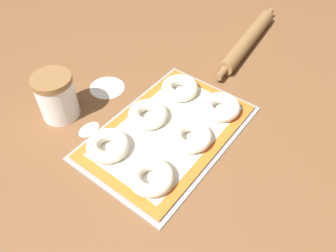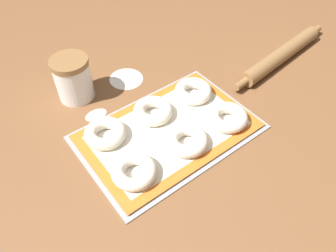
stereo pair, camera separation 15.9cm
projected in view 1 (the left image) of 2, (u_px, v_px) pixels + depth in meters
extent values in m
plane|color=brown|center=(165.00, 131.00, 0.91)|extent=(2.80, 2.80, 0.00)
cube|color=#93969B|center=(168.00, 132.00, 0.90)|extent=(0.48, 0.32, 0.01)
cube|color=orange|center=(168.00, 131.00, 0.90)|extent=(0.46, 0.29, 0.00)
cube|color=silver|center=(168.00, 131.00, 0.90)|extent=(0.40, 0.24, 0.00)
torus|color=silver|center=(151.00, 177.00, 0.77)|extent=(0.11, 0.11, 0.03)
torus|color=silver|center=(191.00, 136.00, 0.86)|extent=(0.11, 0.11, 0.03)
torus|color=silver|center=(221.00, 107.00, 0.94)|extent=(0.11, 0.11, 0.03)
torus|color=silver|center=(108.00, 146.00, 0.84)|extent=(0.11, 0.11, 0.03)
torus|color=silver|center=(149.00, 114.00, 0.92)|extent=(0.11, 0.11, 0.03)
torus|color=silver|center=(180.00, 88.00, 0.99)|extent=(0.11, 0.11, 0.03)
cylinder|color=white|center=(57.00, 99.00, 0.91)|extent=(0.11, 0.11, 0.12)
cylinder|color=olive|center=(51.00, 80.00, 0.86)|extent=(0.11, 0.11, 0.02)
cylinder|color=olive|center=(248.00, 40.00, 1.18)|extent=(0.40, 0.09, 0.05)
cylinder|color=olive|center=(221.00, 73.00, 1.05)|extent=(0.05, 0.03, 0.02)
cylinder|color=olive|center=(269.00, 14.00, 1.31)|extent=(0.05, 0.03, 0.02)
ellipsoid|color=white|center=(107.00, 87.00, 1.04)|extent=(0.11, 0.11, 0.00)
ellipsoid|color=white|center=(89.00, 129.00, 0.91)|extent=(0.07, 0.04, 0.00)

